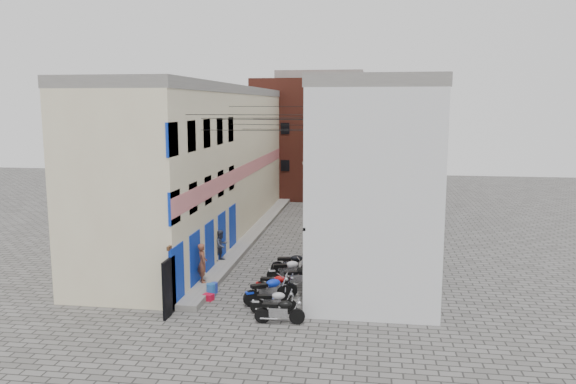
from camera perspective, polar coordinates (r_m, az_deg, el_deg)
The scene contains 21 objects.
ground at distance 21.88m, azimuth -5.17°, elevation -12.32°, with size 90.00×90.00×0.00m, color #514F4C.
plinth at distance 34.43m, azimuth -3.41°, elevation -4.19°, with size 0.90×26.00×0.25m, color slate.
building_left at distance 34.38m, azimuth -8.29°, elevation 3.10°, with size 5.10×27.00×9.00m.
building_right at distance 32.98m, azimuth 8.60°, elevation 2.87°, with size 5.94×26.00×9.00m.
building_far_brick_left at distance 48.39m, azimuth 0.25°, elevation 5.44°, with size 6.00×6.00×10.00m, color maroon.
building_far_brick_right at distance 50.00m, azimuth 6.28°, elevation 4.35°, with size 5.00×6.00×8.00m, color maroon.
building_far_concrete at distance 54.09m, azimuth 3.28°, elevation 6.32°, with size 8.00×5.00×11.00m, color slate.
far_shopfront at distance 45.77m, azimuth 2.23°, elevation 0.45°, with size 2.00×0.30×2.40m, color black.
overhead_wires at distance 27.90m, azimuth -1.66°, elevation 7.28°, with size 5.80×13.02×1.32m.
motorcycle_a at distance 20.81m, azimuth -0.85°, elevation -11.85°, with size 0.58×1.85×1.07m, color black, non-canonical shape.
motorcycle_b at distance 21.76m, azimuth -1.48°, elevation -10.96°, with size 0.56×1.79×1.03m, color #AAA9AE, non-canonical shape.
motorcycle_c at distance 22.74m, azimuth -2.03°, elevation -9.83°, with size 0.66×2.10×1.22m, color #0C2ABC, non-canonical shape.
motorcycle_d at distance 23.65m, azimuth -1.26°, elevation -9.27°, with size 0.58×1.85×1.07m, color #A40B0C, non-canonical shape.
motorcycle_e at distance 24.59m, azimuth 1.09°, elevation -8.53°, with size 0.59×1.88×1.09m, color black, non-canonical shape.
motorcycle_f at distance 25.55m, azimuth -0.01°, elevation -7.82°, with size 0.61×1.93×1.12m, color silver, non-canonical shape.
motorcycle_g at distance 26.43m, azimuth 0.42°, elevation -7.20°, with size 0.63×2.01×1.16m, color black, non-canonical shape.
person_a at distance 24.79m, azimuth -8.69°, elevation -7.13°, with size 0.62×0.41×1.71m, color brown.
person_b at distance 28.05m, azimuth -6.81°, elevation -5.39°, with size 0.75×0.58×1.54m, color #313649.
water_jug_near at distance 23.78m, azimuth -7.85°, elevation -9.88°, with size 0.36×0.36×0.57m, color #2462B5.
water_jug_far at distance 24.29m, azimuth -7.48°, elevation -9.62°, with size 0.29×0.29×0.45m, color #2438B4.
red_crate at distance 23.49m, azimuth -8.10°, elevation -10.53°, with size 0.41×0.31×0.26m, color red.
Camera 1 is at (4.89, -19.81, 7.90)m, focal length 35.00 mm.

